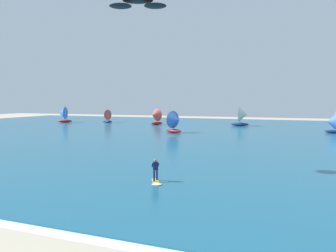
% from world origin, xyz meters
% --- Properties ---
extents(ocean, '(160.00, 90.00, 0.10)m').
position_xyz_m(ocean, '(0.00, 51.13, 0.05)').
color(ocean, '#1E607F').
rests_on(ocean, ground).
extents(shoreline_foam, '(87.89, 1.83, 0.01)m').
position_xyz_m(shoreline_foam, '(-1.34, 6.31, 0.01)').
color(shoreline_foam, white).
rests_on(shoreline_foam, ground).
extents(kitesurfer, '(1.42, 1.99, 1.67)m').
position_xyz_m(kitesurfer, '(-0.26, 15.26, 0.70)').
color(kitesurfer, yellow).
rests_on(kitesurfer, ocean).
extents(kite, '(5.10, 3.08, 0.74)m').
position_xyz_m(kite, '(-3.44, 19.12, 14.19)').
color(kite, black).
extents(sailboat_leading, '(4.06, 3.62, 4.54)m').
position_xyz_m(sailboat_leading, '(-9.99, 48.31, 2.18)').
color(sailboat_leading, maroon).
rests_on(sailboat_leading, ocean).
extents(sailboat_mid_right, '(4.25, 3.57, 5.05)m').
position_xyz_m(sailboat_mid_right, '(-0.36, 68.45, 2.41)').
color(sailboat_mid_right, navy).
rests_on(sailboat_mid_right, ocean).
extents(sailboat_center_horizon, '(4.21, 3.70, 4.73)m').
position_xyz_m(sailboat_center_horizon, '(-47.77, 63.98, 2.27)').
color(sailboat_center_horizon, maroon).
rests_on(sailboat_center_horizon, ocean).
extents(sailboat_heeled_over, '(3.50, 3.05, 3.95)m').
position_xyz_m(sailboat_heeled_over, '(16.85, 57.91, 1.91)').
color(sailboat_heeled_over, navy).
rests_on(sailboat_heeled_over, ocean).
extents(sailboat_anchored_offshore, '(3.55, 3.96, 4.46)m').
position_xyz_m(sailboat_anchored_offshore, '(-20.99, 65.19, 2.14)').
color(sailboat_anchored_offshore, maroon).
rests_on(sailboat_anchored_offshore, ocean).
extents(sailboat_far_right, '(3.47, 3.04, 3.91)m').
position_xyz_m(sailboat_far_right, '(-36.41, 67.64, 1.89)').
color(sailboat_far_right, navy).
rests_on(sailboat_far_right, ocean).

